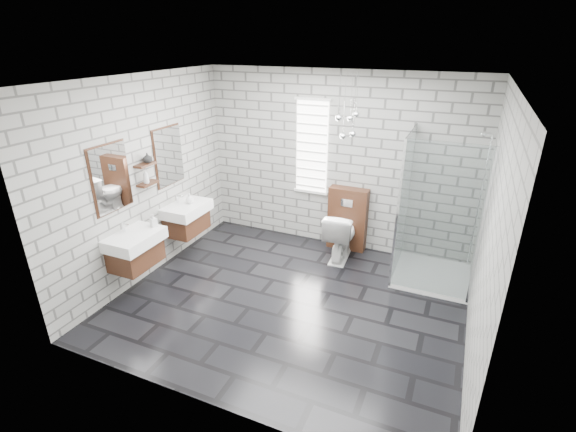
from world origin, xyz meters
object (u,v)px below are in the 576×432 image
Objects in this scene: vanity_left at (132,240)px; toilet at (340,235)px; shower_enclosure at (427,248)px; vanity_right at (185,210)px; cistern_panel at (348,219)px.

toilet is (2.16, 1.93, -0.38)m from vanity_left.
vanity_right is at bearing -168.56° from shower_enclosure.
vanity_right is 2.08× the size of toilet.
toilet is at bearing -90.00° from cistern_panel.
shower_enclosure is (3.41, 0.69, -0.25)m from vanity_right.
vanity_right is 3.49m from shower_enclosure.
cistern_panel reaches higher than toilet.
vanity_left is 0.77× the size of shower_enclosure.
vanity_right is at bearing 17.48° from toilet.
shower_enclosure is at bearing 168.85° from toilet.
shower_enclosure is at bearing -22.44° from cistern_panel.
toilet is at bearing 41.85° from vanity_left.
toilet is (-1.25, 0.16, -0.13)m from shower_enclosure.
vanity_right reaches higher than cistern_panel.
cistern_panel is at bearing 29.23° from vanity_right.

